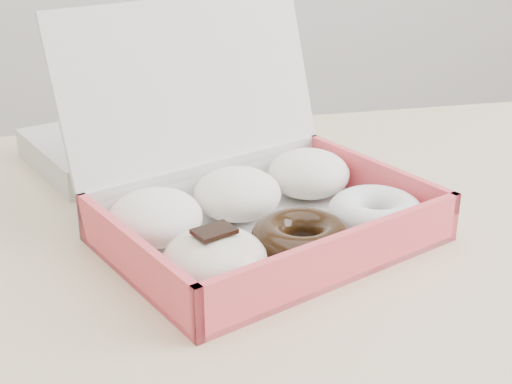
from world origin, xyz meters
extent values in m
cube|color=#D3BB8A|center=(0.00, 0.00, 0.73)|extent=(1.20, 0.80, 0.04)
cylinder|color=#D3BB8A|center=(0.55, 0.35, 0.35)|extent=(0.05, 0.05, 0.71)
cube|color=silver|center=(0.02, -0.02, 0.75)|extent=(0.40, 0.35, 0.01)
cube|color=#EE4A54|center=(0.07, -0.13, 0.78)|extent=(0.31, 0.14, 0.06)
cube|color=silver|center=(-0.02, 0.08, 0.78)|extent=(0.31, 0.14, 0.06)
cube|color=#EE4A54|center=(-0.12, -0.09, 0.78)|extent=(0.10, 0.23, 0.06)
cube|color=#EE4A54|center=(0.17, 0.04, 0.78)|extent=(0.10, 0.23, 0.06)
cube|color=silver|center=(-0.03, 0.11, 0.87)|extent=(0.33, 0.20, 0.23)
ellipsoid|color=silver|center=(-0.09, -0.01, 0.78)|extent=(0.13, 0.13, 0.06)
ellipsoid|color=silver|center=(0.00, 0.03, 0.78)|extent=(0.13, 0.13, 0.06)
ellipsoid|color=silver|center=(0.10, 0.07, 0.78)|extent=(0.13, 0.13, 0.06)
ellipsoid|color=beige|center=(-0.05, -0.12, 0.78)|extent=(0.13, 0.13, 0.06)
cube|color=black|center=(-0.05, -0.12, 0.81)|extent=(0.04, 0.04, 0.00)
torus|color=black|center=(0.05, -0.08, 0.77)|extent=(0.14, 0.14, 0.04)
torus|color=white|center=(0.14, -0.04, 0.77)|extent=(0.14, 0.14, 0.04)
cube|color=white|center=(-0.11, 0.26, 0.77)|extent=(0.30, 0.28, 0.04)
camera|label=1|loc=(-0.14, -0.69, 1.11)|focal=50.00mm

